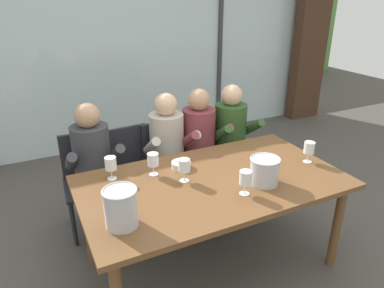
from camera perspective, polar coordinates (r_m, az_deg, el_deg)
ground at (r=3.80m, az=-4.38°, el=-9.17°), size 14.00×14.00×0.00m
window_glass_panel at (r=4.90m, az=-12.65°, el=14.15°), size 7.12×0.03×2.60m
window_mullion_right at (r=5.48m, az=4.43°, el=15.56°), size 0.06×0.06×2.60m
hillside_vineyard at (r=8.54m, az=-18.97°, el=15.75°), size 13.12×2.40×2.16m
curtain_heavy_drape at (r=6.33m, az=18.40°, el=15.54°), size 0.56×0.20×2.60m
dining_table at (r=2.67m, az=3.34°, el=-7.14°), size 1.92×1.08×0.76m
chair_near_curtain at (r=3.36m, az=-16.29°, el=-4.72°), size 0.47×0.47×0.88m
chair_left_of_center at (r=3.40m, az=-9.76°, el=-3.70°), size 0.47×0.47×0.88m
chair_center at (r=3.50m, az=-4.11°, el=-2.53°), size 0.49×0.49×0.88m
chair_right_of_center at (r=3.62m, az=0.71°, el=-1.58°), size 0.49×0.49×0.88m
chair_near_window_right at (r=3.79m, az=5.67°, el=-0.52°), size 0.47×0.47×0.88m
person_charcoal_jacket at (r=3.15m, az=-15.33°, el=-3.03°), size 0.46×0.61×1.20m
person_beige_jumper at (r=3.32m, az=-3.51°, el=-0.76°), size 0.47×0.62×1.20m
person_maroon_top at (r=3.45m, az=1.73°, el=0.26°), size 0.48×0.63×1.20m
person_olive_shirt at (r=3.62m, az=6.76°, el=1.24°), size 0.46×0.61×1.20m
ice_bucket_primary at (r=2.13m, az=-11.31°, el=-9.88°), size 0.21×0.21×0.24m
ice_bucket_secondary at (r=2.59m, az=11.50°, el=-4.15°), size 0.22×0.22×0.20m
tasting_bowl at (r=2.79m, az=-1.76°, el=-3.35°), size 0.15×0.15×0.05m
wine_glass_by_left_taster at (r=2.65m, az=-12.86°, el=-3.19°), size 0.08×0.08×0.17m
wine_glass_near_bucket at (r=2.66m, az=-6.25°, el=-2.64°), size 0.08×0.08×0.17m
wine_glass_center_pour at (r=2.56m, az=-1.26°, el=-3.61°), size 0.08×0.08×0.17m
wine_glass_by_right_taster at (r=2.99m, az=18.21°, el=-0.71°), size 0.08×0.08×0.17m
wine_glass_spare_empty at (r=2.42m, az=8.53°, el=-5.51°), size 0.08×0.08×0.17m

